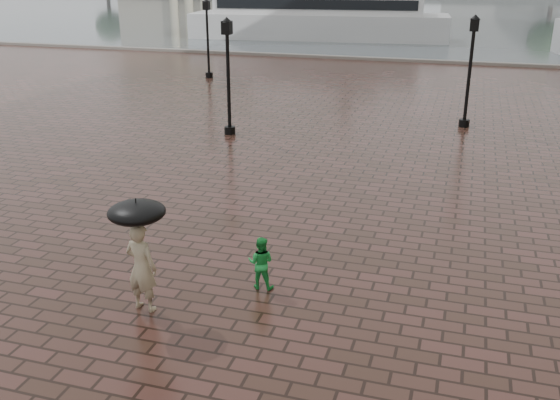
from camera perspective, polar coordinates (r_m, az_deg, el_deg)
name	(u,v)px	position (r m, az deg, el deg)	size (l,w,h in m)	color
ground	(314,258)	(14.65, 3.15, -5.30)	(300.00, 300.00, 0.00)	#352118
harbour_water	(457,7)	(105.04, 15.92, 16.59)	(240.00, 240.00, 0.00)	#4B565B
quay_edge	(426,62)	(45.36, 13.20, 12.16)	(80.00, 0.60, 0.30)	slate
street_lamps	(291,58)	(29.55, 0.97, 12.83)	(15.44, 12.44, 4.40)	black
adult_pedestrian	(142,267)	(12.48, -12.55, -6.03)	(0.67, 0.44, 1.83)	tan
child_pedestrian	(261,263)	(13.13, -1.76, -5.75)	(0.56, 0.44, 1.15)	green
ferry_near	(319,13)	(58.45, 3.55, 16.72)	(23.33, 7.69, 7.51)	silver
umbrella	(137,212)	(12.01, -12.97, -1.10)	(1.10, 1.10, 1.18)	black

